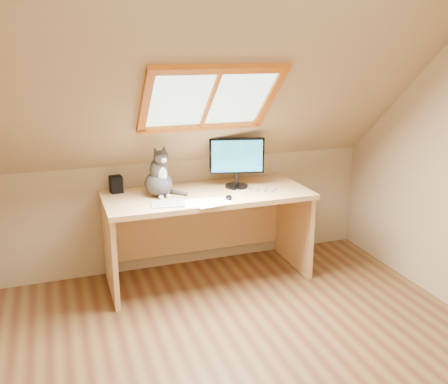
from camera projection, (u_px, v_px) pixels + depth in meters
name	position (u px, v px, depth m)	size (l,w,h in m)	color
ground	(261.00, 370.00, 3.21)	(3.50, 3.50, 0.00)	brown
room_shell	(273.00, 156.00, 2.71)	(3.52, 3.52, 2.41)	tan
desk	(205.00, 216.00, 4.38)	(1.75, 0.76, 0.80)	tan
monitor	(237.00, 159.00, 4.32)	(0.47, 0.20, 0.44)	black
cat	(159.00, 178.00, 4.12)	(0.29, 0.33, 0.43)	#433E3B
desk_speaker	(116.00, 184.00, 4.22)	(0.10, 0.10, 0.14)	black
graphics_tablet	(168.00, 204.00, 3.93)	(0.26, 0.18, 0.01)	#B2B2B7
mouse	(229.00, 197.00, 4.06)	(0.05, 0.09, 0.03)	black
papers	(208.00, 202.00, 3.99)	(0.33, 0.27, 0.00)	white
cables	(253.00, 191.00, 4.26)	(0.51, 0.26, 0.01)	silver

